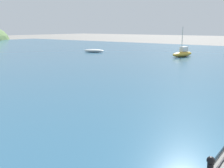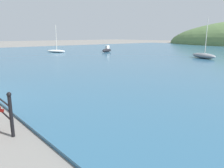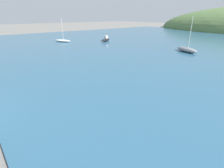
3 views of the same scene
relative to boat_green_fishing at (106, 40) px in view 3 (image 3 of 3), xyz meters
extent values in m
ellipsoid|color=black|center=(0.01, -0.02, -0.06)|extent=(1.20, 2.28, 0.52)
cube|color=silver|center=(-0.04, 0.14, 0.43)|extent=(0.50, 0.68, 0.47)
ellipsoid|color=gray|center=(14.33, 2.07, -0.03)|extent=(3.54, 2.26, 0.58)
cylinder|color=beige|center=(14.48, 2.01, 2.12)|extent=(0.07, 0.07, 3.71)
ellipsoid|color=silver|center=(-4.65, -6.13, -0.13)|extent=(3.48, 2.30, 0.37)
cylinder|color=beige|center=(-4.49, -6.07, 1.87)|extent=(0.07, 0.07, 3.63)
camera|label=1|loc=(10.45, -21.04, 2.61)|focal=42.00mm
camera|label=2|loc=(25.97, -21.61, 2.18)|focal=35.00mm
camera|label=3|loc=(25.43, -19.73, 4.12)|focal=28.00mm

